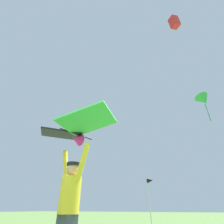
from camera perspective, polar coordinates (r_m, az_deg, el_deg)
name	(u,v)px	position (r m, az deg, el deg)	size (l,w,h in m)	color
kite_flyer_person	(69,206)	(3.12, -14.84, -29.01)	(0.80, 0.43, 1.92)	#424751
held_stunt_kite	(74,130)	(3.35, -13.20, -6.27)	(1.96, 1.31, 0.43)	black
distant_kite_green_low_right	(204,100)	(13.92, 29.31, 3.67)	(1.46, 1.40, 2.25)	green
distant_kite_red_far_center	(174,22)	(21.73, 20.88, 27.18)	(1.23, 1.40, 1.50)	red
marker_flag	(150,184)	(8.49, 13.12, -23.33)	(0.30, 0.24, 2.17)	silver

